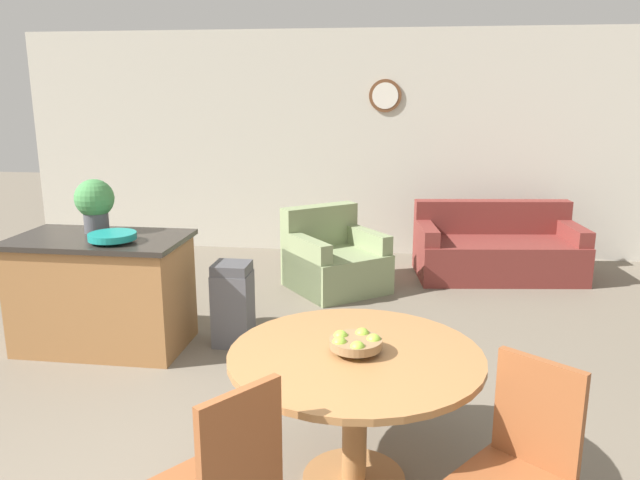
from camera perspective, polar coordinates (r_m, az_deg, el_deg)
The scene contains 11 objects.
wall_back at distance 7.72m, azimuth 1.95°, elevation 8.78°, with size 8.00×0.09×2.70m.
dining_table at distance 3.23m, azimuth 3.24°, elevation -12.97°, with size 1.28×1.28×0.74m.
dining_chair_near_left at distance 2.71m, azimuth -8.69°, elevation -20.64°, with size 0.59×0.59×0.92m.
dining_chair_near_right at distance 2.90m, azimuth 17.98°, elevation -18.68°, with size 0.59×0.59×0.92m.
fruit_bowl at distance 3.14m, azimuth 3.25°, elevation -9.36°, with size 0.26×0.26×0.10m.
kitchen_island at distance 5.23m, azimuth -19.22°, elevation -4.52°, with size 1.34×0.77×0.90m.
teal_bowl at distance 4.89m, azimuth -18.46°, elevation 0.31°, with size 0.35×0.35×0.07m.
potted_plant at distance 5.24m, azimuth -19.90°, elevation 3.24°, with size 0.31×0.31×0.43m.
trash_bin at distance 5.07m, azimuth -7.97°, elevation -5.83°, with size 0.29×0.29×0.68m.
couch at distance 7.10m, azimuth 15.87°, elevation -0.99°, with size 1.83×1.09×0.79m.
armchair at distance 6.41m, azimuth 1.27°, elevation -2.00°, with size 1.19×1.20×0.82m.
Camera 1 is at (0.81, -2.06, 2.03)m, focal length 35.00 mm.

